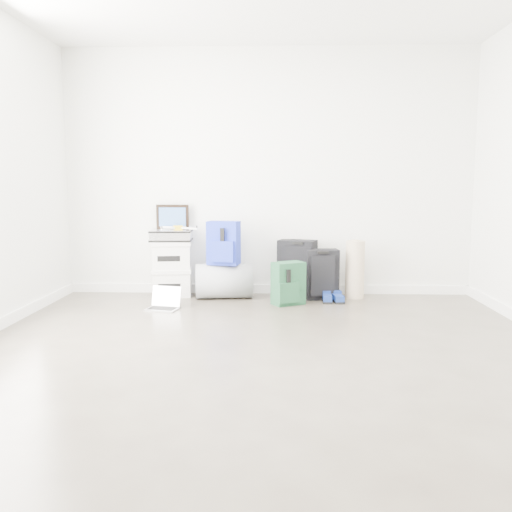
{
  "coord_description": "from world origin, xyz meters",
  "views": [
    {
      "loc": [
        0.08,
        -3.54,
        1.21
      ],
      "look_at": [
        -0.11,
        1.9,
        0.5
      ],
      "focal_mm": 38.0,
      "sensor_mm": 36.0,
      "label": 1
    }
  ],
  "objects_px": {
    "briefcase": "(171,235)",
    "carry_on": "(322,274)",
    "boxes_stack": "(172,268)",
    "laptop": "(164,304)",
    "duffel_bag": "(224,281)",
    "large_suitcase": "(297,268)"
  },
  "relations": [
    {
      "from": "boxes_stack",
      "to": "large_suitcase",
      "type": "xyz_separation_m",
      "value": [
        1.38,
        0.03,
        0.0
      ]
    },
    {
      "from": "briefcase",
      "to": "laptop",
      "type": "bearing_deg",
      "value": -89.86
    },
    {
      "from": "briefcase",
      "to": "large_suitcase",
      "type": "bearing_deg",
      "value": -2.18
    },
    {
      "from": "briefcase",
      "to": "carry_on",
      "type": "xyz_separation_m",
      "value": [
        1.64,
        -0.13,
        -0.4
      ]
    },
    {
      "from": "carry_on",
      "to": "laptop",
      "type": "xyz_separation_m",
      "value": [
        -1.6,
        -0.53,
        -0.22
      ]
    },
    {
      "from": "briefcase",
      "to": "duffel_bag",
      "type": "distance_m",
      "value": 0.77
    },
    {
      "from": "boxes_stack",
      "to": "duffel_bag",
      "type": "height_order",
      "value": "boxes_stack"
    },
    {
      "from": "briefcase",
      "to": "duffel_bag",
      "type": "xyz_separation_m",
      "value": [
        0.59,
        -0.12,
        -0.48
      ]
    },
    {
      "from": "large_suitcase",
      "to": "duffel_bag",
      "type": "bearing_deg",
      "value": -149.98
    },
    {
      "from": "laptop",
      "to": "duffel_bag",
      "type": "bearing_deg",
      "value": 57.07
    },
    {
      "from": "large_suitcase",
      "to": "laptop",
      "type": "relative_size",
      "value": 1.81
    },
    {
      "from": "briefcase",
      "to": "duffel_bag",
      "type": "relative_size",
      "value": 0.72
    },
    {
      "from": "duffel_bag",
      "to": "carry_on",
      "type": "xyz_separation_m",
      "value": [
        1.05,
        -0.01,
        0.08
      ]
    },
    {
      "from": "boxes_stack",
      "to": "carry_on",
      "type": "relative_size",
      "value": 1.13
    },
    {
      "from": "boxes_stack",
      "to": "laptop",
      "type": "relative_size",
      "value": 1.77
    },
    {
      "from": "briefcase",
      "to": "large_suitcase",
      "type": "height_order",
      "value": "briefcase"
    },
    {
      "from": "briefcase",
      "to": "laptop",
      "type": "xyz_separation_m",
      "value": [
        0.04,
        -0.66,
        -0.62
      ]
    },
    {
      "from": "duffel_bag",
      "to": "large_suitcase",
      "type": "distance_m",
      "value": 0.82
    },
    {
      "from": "carry_on",
      "to": "laptop",
      "type": "relative_size",
      "value": 1.57
    },
    {
      "from": "boxes_stack",
      "to": "carry_on",
      "type": "height_order",
      "value": "boxes_stack"
    },
    {
      "from": "large_suitcase",
      "to": "carry_on",
      "type": "distance_m",
      "value": 0.31
    },
    {
      "from": "duffel_bag",
      "to": "large_suitcase",
      "type": "xyz_separation_m",
      "value": [
        0.79,
        0.15,
        0.12
      ]
    }
  ]
}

